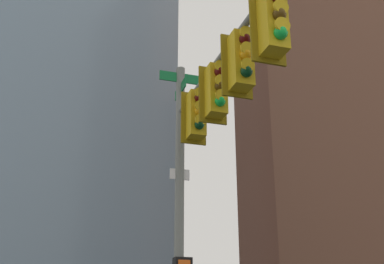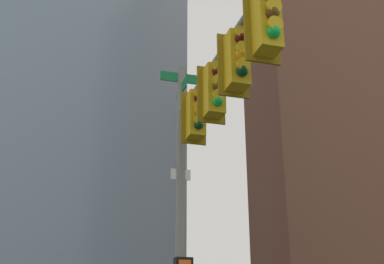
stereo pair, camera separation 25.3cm
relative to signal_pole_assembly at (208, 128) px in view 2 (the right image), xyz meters
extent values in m
cylinder|color=slate|center=(1.87, -0.70, -1.43)|extent=(0.20, 0.20, 7.48)
cylinder|color=slate|center=(-0.69, 0.26, 1.16)|extent=(5.15, 2.02, 0.12)
cylinder|color=slate|center=(0.95, -0.35, 0.71)|extent=(1.00, 0.44, 0.75)
cube|color=#0F6B33|center=(1.87, -0.70, 2.05)|extent=(0.39, 0.98, 0.24)
cube|color=#0F6B33|center=(1.87, -0.70, 1.75)|extent=(0.79, 0.32, 0.24)
cube|color=white|center=(1.87, -0.70, -0.35)|extent=(0.19, 0.43, 0.24)
cube|color=gold|center=(0.76, -0.28, 0.60)|extent=(0.44, 0.44, 1.00)
cube|color=#7D640C|center=(0.94, -0.35, 0.60)|extent=(0.23, 0.52, 1.16)
sphere|color=#470A07|center=(0.57, -0.21, 0.90)|extent=(0.20, 0.20, 0.20)
cylinder|color=gold|center=(0.51, -0.19, 0.99)|extent=(0.12, 0.23, 0.23)
sphere|color=#F29E0C|center=(0.57, -0.21, 0.60)|extent=(0.20, 0.20, 0.20)
cylinder|color=gold|center=(0.51, -0.19, 0.69)|extent=(0.12, 0.23, 0.23)
sphere|color=#0A3819|center=(0.57, -0.21, 0.30)|extent=(0.20, 0.20, 0.20)
cylinder|color=gold|center=(0.51, -0.19, 0.39)|extent=(0.12, 0.23, 0.23)
cube|color=gold|center=(-0.35, 0.13, 0.60)|extent=(0.44, 0.44, 1.00)
cube|color=#7D640C|center=(-0.18, 0.07, 0.60)|extent=(0.23, 0.52, 1.16)
sphere|color=#470A07|center=(-0.55, 0.20, 0.90)|extent=(0.20, 0.20, 0.20)
cylinder|color=gold|center=(-0.61, 0.23, 0.99)|extent=(0.12, 0.23, 0.23)
sphere|color=#4C330A|center=(-0.55, 0.20, 0.60)|extent=(0.20, 0.20, 0.20)
cylinder|color=gold|center=(-0.61, 0.23, 0.69)|extent=(0.12, 0.23, 0.23)
sphere|color=green|center=(-0.55, 0.20, 0.30)|extent=(0.20, 0.20, 0.20)
cylinder|color=gold|center=(-0.61, 0.23, 0.39)|extent=(0.12, 0.23, 0.23)
cube|color=gold|center=(-1.46, 0.55, 0.60)|extent=(0.44, 0.44, 1.00)
cube|color=#7D640C|center=(-1.29, 0.48, 0.60)|extent=(0.23, 0.52, 1.16)
sphere|color=#470A07|center=(-1.66, 0.62, 0.90)|extent=(0.20, 0.20, 0.20)
cylinder|color=gold|center=(-1.72, 0.64, 0.99)|extent=(0.12, 0.23, 0.23)
sphere|color=#F29E0C|center=(-1.66, 0.62, 0.60)|extent=(0.20, 0.20, 0.20)
cylinder|color=gold|center=(-1.72, 0.64, 0.69)|extent=(0.12, 0.23, 0.23)
sphere|color=#0A3819|center=(-1.66, 0.62, 0.30)|extent=(0.20, 0.20, 0.20)
cylinder|color=gold|center=(-1.72, 0.64, 0.39)|extent=(0.12, 0.23, 0.23)
cube|color=gold|center=(-2.58, 0.96, 0.60)|extent=(0.44, 0.44, 1.00)
cube|color=#7D640C|center=(-2.40, 0.89, 0.60)|extent=(0.23, 0.52, 1.16)
sphere|color=#4C330A|center=(-2.77, 1.03, 0.60)|extent=(0.20, 0.20, 0.20)
cylinder|color=gold|center=(-2.83, 1.05, 0.69)|extent=(0.12, 0.23, 0.23)
sphere|color=green|center=(-2.77, 1.03, 0.30)|extent=(0.20, 0.20, 0.20)
cylinder|color=gold|center=(-2.83, 1.05, 0.39)|extent=(0.12, 0.23, 0.23)
cube|color=brown|center=(25.87, -43.68, 11.92)|extent=(20.73, 17.34, 34.19)
camera|label=1|loc=(-6.71, 5.70, -3.52)|focal=46.90mm
camera|label=2|loc=(-6.86, 5.50, -3.52)|focal=46.90mm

